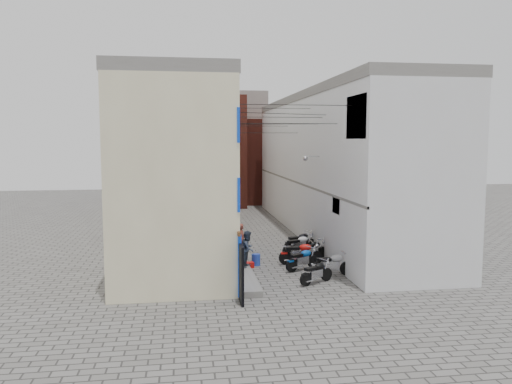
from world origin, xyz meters
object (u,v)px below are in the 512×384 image
person_a (242,240)px  person_b (248,249)px  motorcycle_e (312,249)px  motorcycle_a (316,271)px  water_jug_near (257,260)px  motorcycle_g (300,241)px  motorcycle_b (332,263)px  motorcycle_f (299,244)px  water_jug_far (255,259)px  red_crate (249,265)px  motorcycle_c (303,258)px  motorcycle_d (301,252)px

person_a → person_b: person_a is taller
motorcycle_e → person_a: bearing=-120.2°
motorcycle_e → person_a: (-3.55, 0.31, 0.51)m
motorcycle_a → water_jug_near: (-2.06, 3.39, -0.24)m
person_a → motorcycle_g: bearing=-49.6°
motorcycle_a → person_a: 5.11m
motorcycle_b → motorcycle_f: bearing=-173.1°
motorcycle_f → water_jug_far: (-2.56, -1.28, -0.38)m
motorcycle_a → motorcycle_e: motorcycle_e is taller
motorcycle_e → water_jug_far: 2.99m
motorcycle_g → red_crate: size_ratio=4.73×
motorcycle_g → person_b: bearing=-62.3°
motorcycle_g → person_b: 5.11m
motorcycle_c → motorcycle_f: bearing=142.0°
person_b → motorcycle_a: bearing=-103.2°
motorcycle_b → red_crate: bearing=-120.7°
motorcycle_a → motorcycle_d: 3.26m
motorcycle_d → person_b: person_b is taller
person_b → water_jug_far: person_b is taller
motorcycle_a → motorcycle_d: motorcycle_d is taller
motorcycle_c → motorcycle_d: bearing=144.0°
water_jug_far → motorcycle_b: bearing=-42.9°
person_b → red_crate: 1.20m
motorcycle_c → motorcycle_e: (0.92, 1.77, 0.01)m
motorcycle_g → person_a: size_ratio=1.22×
motorcycle_f → red_crate: size_ratio=4.95×
motorcycle_g → water_jug_near: 3.91m
motorcycle_b → water_jug_far: bearing=-133.0°
motorcycle_a → water_jug_far: (-2.09, 3.82, -0.29)m
red_crate → water_jug_far: bearing=64.7°
person_a → motorcycle_a: bearing=-135.3°
person_b → water_jug_near: person_b is taller
person_a → motorcycle_c: bearing=-115.4°
motorcycle_a → person_b: size_ratio=1.09×
water_jug_near → motorcycle_a: bearing=-58.7°
motorcycle_c → person_b: size_ratio=1.17×
water_jug_near → motorcycle_g: bearing=43.9°
person_b → motorcycle_f: bearing=-19.8°
motorcycle_a → motorcycle_f: (0.47, 5.10, 0.09)m
motorcycle_a → motorcycle_g: (0.75, 6.09, 0.06)m
motorcycle_b → person_a: bearing=-132.6°
motorcycle_b → motorcycle_c: (-1.03, 1.27, -0.04)m
person_b → water_jug_far: size_ratio=3.64×
motorcycle_f → person_b: 4.20m
motorcycle_e → motorcycle_f: bearing=175.1°
motorcycle_b → red_crate: size_ratio=4.83×
red_crate → person_a: bearing=98.8°
water_jug_near → person_b: bearing=-117.2°
water_jug_near → water_jug_far: water_jug_near is taller
motorcycle_d → person_a: (-2.77, 1.06, 0.46)m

